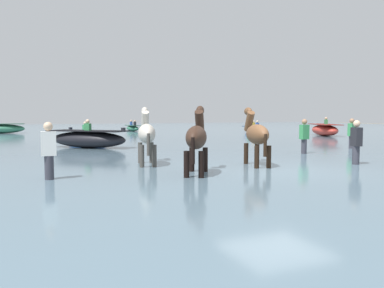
{
  "coord_description": "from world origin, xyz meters",
  "views": [
    {
      "loc": [
        -6.08,
        -8.53,
        1.79
      ],
      "look_at": [
        -1.05,
        3.12,
        0.85
      ],
      "focal_mm": 37.06,
      "sensor_mm": 36.0,
      "label": 1
    }
  ],
  "objects_px": {
    "person_onlooker_left": "(304,140)",
    "boat_near_starboard": "(132,128)",
    "boat_mid_outer": "(87,136)",
    "boat_distant_east": "(88,139)",
    "boat_distant_west": "(253,129)",
    "person_wading_close": "(351,136)",
    "horse_lead_bay": "(256,136)",
    "horse_trailing_dark_bay": "(197,139)",
    "person_wading_mid": "(356,146)",
    "boat_far_offshore": "(1,129)",
    "horse_flank_pinto": "(147,135)",
    "person_spectator_far": "(49,156)",
    "boat_far_inshore": "(325,130)"
  },
  "relations": [
    {
      "from": "person_onlooker_left",
      "to": "boat_near_starboard",
      "type": "bearing_deg",
      "value": 91.53
    },
    {
      "from": "boat_mid_outer",
      "to": "boat_distant_east",
      "type": "bearing_deg",
      "value": -97.8
    },
    {
      "from": "boat_distant_west",
      "to": "person_wading_close",
      "type": "bearing_deg",
      "value": -106.11
    },
    {
      "from": "boat_distant_west",
      "to": "horse_lead_bay",
      "type": "bearing_deg",
      "value": -121.86
    },
    {
      "from": "horse_trailing_dark_bay",
      "to": "person_wading_mid",
      "type": "bearing_deg",
      "value": -1.43
    },
    {
      "from": "horse_lead_bay",
      "to": "person_wading_close",
      "type": "bearing_deg",
      "value": 25.25
    },
    {
      "from": "horse_lead_bay",
      "to": "boat_distant_west",
      "type": "relative_size",
      "value": 0.78
    },
    {
      "from": "boat_distant_west",
      "to": "boat_distant_east",
      "type": "distance_m",
      "value": 17.33
    },
    {
      "from": "boat_far_offshore",
      "to": "person_wading_mid",
      "type": "xyz_separation_m",
      "value": [
        10.36,
        -25.18,
        0.15
      ]
    },
    {
      "from": "horse_flank_pinto",
      "to": "boat_distant_east",
      "type": "xyz_separation_m",
      "value": [
        -0.64,
        6.64,
        -0.47
      ]
    },
    {
      "from": "horse_flank_pinto",
      "to": "horse_lead_bay",
      "type": "bearing_deg",
      "value": -27.18
    },
    {
      "from": "boat_distant_east",
      "to": "person_spectator_far",
      "type": "xyz_separation_m",
      "value": [
        -2.13,
        -8.32,
        0.14
      ]
    },
    {
      "from": "boat_far_inshore",
      "to": "person_onlooker_left",
      "type": "xyz_separation_m",
      "value": [
        -9.51,
        -9.53,
        0.12
      ]
    },
    {
      "from": "horse_trailing_dark_bay",
      "to": "boat_mid_outer",
      "type": "bearing_deg",
      "value": 92.69
    },
    {
      "from": "boat_mid_outer",
      "to": "boat_far_inshore",
      "type": "bearing_deg",
      "value": -2.39
    },
    {
      "from": "horse_trailing_dark_bay",
      "to": "boat_mid_outer",
      "type": "relative_size",
      "value": 0.72
    },
    {
      "from": "boat_far_offshore",
      "to": "horse_flank_pinto",
      "type": "bearing_deg",
      "value": -78.2
    },
    {
      "from": "boat_mid_outer",
      "to": "person_wading_mid",
      "type": "bearing_deg",
      "value": -67.16
    },
    {
      "from": "boat_far_inshore",
      "to": "boat_mid_outer",
      "type": "bearing_deg",
      "value": 177.61
    },
    {
      "from": "boat_distant_west",
      "to": "person_spectator_far",
      "type": "height_order",
      "value": "person_spectator_far"
    },
    {
      "from": "person_spectator_far",
      "to": "horse_flank_pinto",
      "type": "bearing_deg",
      "value": 31.4
    },
    {
      "from": "person_wading_close",
      "to": "person_wading_mid",
      "type": "height_order",
      "value": "same"
    },
    {
      "from": "horse_lead_bay",
      "to": "boat_near_starboard",
      "type": "height_order",
      "value": "horse_lead_bay"
    },
    {
      "from": "boat_distant_east",
      "to": "person_spectator_far",
      "type": "bearing_deg",
      "value": -104.32
    },
    {
      "from": "horse_trailing_dark_bay",
      "to": "boat_mid_outer",
      "type": "distance_m",
      "value": 13.27
    },
    {
      "from": "horse_flank_pinto",
      "to": "person_wading_mid",
      "type": "relative_size",
      "value": 1.24
    },
    {
      "from": "boat_distant_east",
      "to": "person_wading_mid",
      "type": "distance_m",
      "value": 10.95
    },
    {
      "from": "boat_far_offshore",
      "to": "boat_far_inshore",
      "type": "bearing_deg",
      "value": -31.23
    },
    {
      "from": "boat_mid_outer",
      "to": "horse_flank_pinto",
      "type": "bearing_deg",
      "value": -89.78
    },
    {
      "from": "horse_trailing_dark_bay",
      "to": "boat_near_starboard",
      "type": "distance_m",
      "value": 25.9
    },
    {
      "from": "boat_far_offshore",
      "to": "person_onlooker_left",
      "type": "bearing_deg",
      "value": -63.29
    },
    {
      "from": "horse_lead_bay",
      "to": "boat_mid_outer",
      "type": "height_order",
      "value": "horse_lead_bay"
    },
    {
      "from": "boat_near_starboard",
      "to": "boat_mid_outer",
      "type": "bearing_deg",
      "value": -115.34
    },
    {
      "from": "boat_distant_west",
      "to": "boat_far_inshore",
      "type": "height_order",
      "value": "boat_far_inshore"
    },
    {
      "from": "person_wading_mid",
      "to": "boat_distant_west",
      "type": "bearing_deg",
      "value": 66.26
    },
    {
      "from": "horse_flank_pinto",
      "to": "person_spectator_far",
      "type": "distance_m",
      "value": 3.26
    },
    {
      "from": "horse_flank_pinto",
      "to": "person_wading_mid",
      "type": "xyz_separation_m",
      "value": [
        5.59,
        -2.37,
        -0.33
      ]
    },
    {
      "from": "horse_trailing_dark_bay",
      "to": "person_spectator_far",
      "type": "relative_size",
      "value": 1.24
    },
    {
      "from": "person_spectator_far",
      "to": "person_wading_mid",
      "type": "bearing_deg",
      "value": -4.65
    },
    {
      "from": "horse_trailing_dark_bay",
      "to": "person_wading_mid",
      "type": "xyz_separation_m",
      "value": [
        5.01,
        -0.13,
        -0.33
      ]
    },
    {
      "from": "boat_near_starboard",
      "to": "boat_far_inshore",
      "type": "distance_m",
      "value": 16.31
    },
    {
      "from": "horse_trailing_dark_bay",
      "to": "person_onlooker_left",
      "type": "xyz_separation_m",
      "value": [
        5.72,
        3.05,
        -0.33
      ]
    },
    {
      "from": "boat_far_offshore",
      "to": "boat_distant_east",
      "type": "xyz_separation_m",
      "value": [
        4.13,
        -16.18,
        0.01
      ]
    },
    {
      "from": "person_spectator_far",
      "to": "boat_far_inshore",
      "type": "bearing_deg",
      "value": 32.92
    },
    {
      "from": "horse_lead_bay",
      "to": "horse_trailing_dark_bay",
      "type": "bearing_deg",
      "value": -159.86
    },
    {
      "from": "horse_flank_pinto",
      "to": "person_wading_close",
      "type": "distance_m",
      "value": 9.77
    },
    {
      "from": "boat_far_inshore",
      "to": "person_wading_close",
      "type": "xyz_separation_m",
      "value": [
        -6.22,
        -8.56,
        0.12
      ]
    },
    {
      "from": "boat_distant_west",
      "to": "boat_mid_outer",
      "type": "height_order",
      "value": "boat_mid_outer"
    },
    {
      "from": "horse_lead_bay",
      "to": "boat_near_starboard",
      "type": "distance_m",
      "value": 24.75
    },
    {
      "from": "person_spectator_far",
      "to": "boat_distant_east",
      "type": "bearing_deg",
      "value": 75.68
    }
  ]
}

